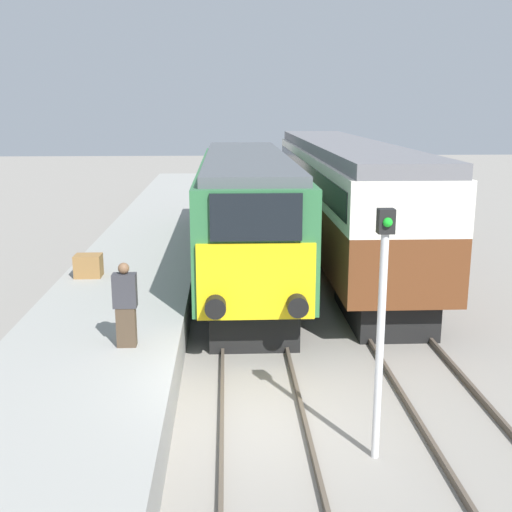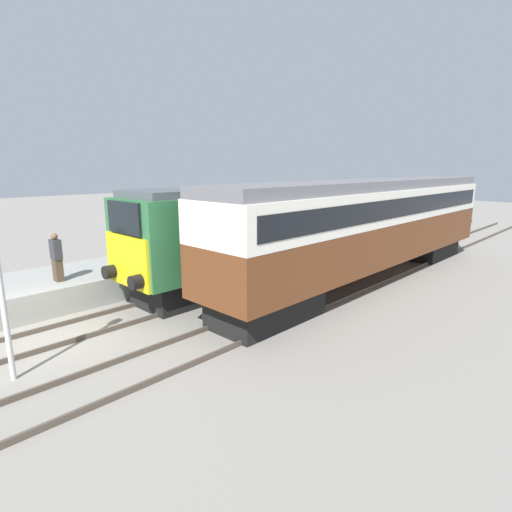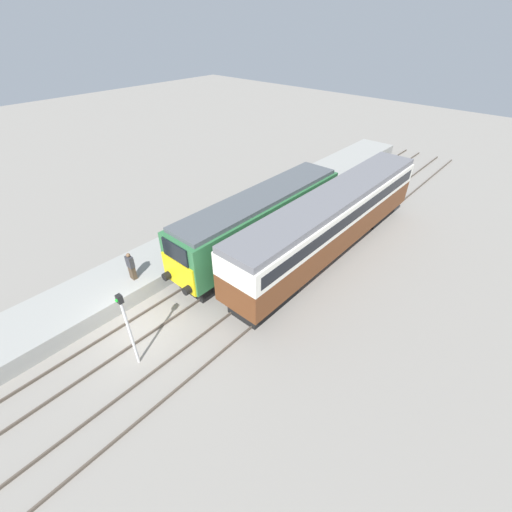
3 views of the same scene
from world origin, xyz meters
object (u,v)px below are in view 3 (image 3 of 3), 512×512
at_px(locomotive, 261,221).
at_px(luggage_crate, 187,226).
at_px(person_on_platform, 131,266).
at_px(passenger_carriage, 333,218).
at_px(signal_post, 128,325).

height_order(locomotive, luggage_crate, locomotive).
bearing_deg(person_on_platform, passenger_carriage, 60.22).
distance_m(person_on_platform, signal_post, 5.01).
distance_m(locomotive, luggage_crate, 5.08).
bearing_deg(signal_post, luggage_crate, 127.68).
bearing_deg(person_on_platform, signal_post, -31.88).
xyz_separation_m(locomotive, signal_post, (1.70, -10.29, 0.16)).
relative_size(passenger_carriage, luggage_crate, 24.47).
bearing_deg(luggage_crate, locomotive, 30.19).
distance_m(passenger_carriage, person_on_platform, 11.95).
relative_size(locomotive, luggage_crate, 19.05).
bearing_deg(passenger_carriage, person_on_platform, -119.78).
bearing_deg(signal_post, passenger_carriage, 82.54).
height_order(locomotive, passenger_carriage, passenger_carriage).
bearing_deg(locomotive, passenger_carriage, 38.34).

